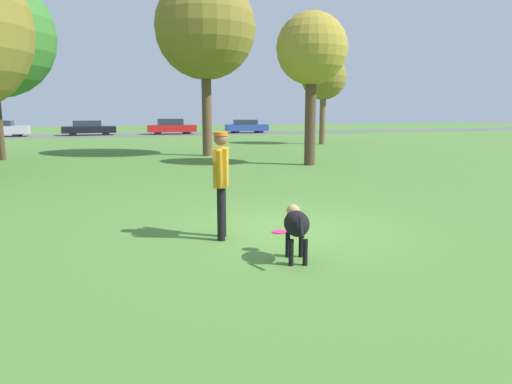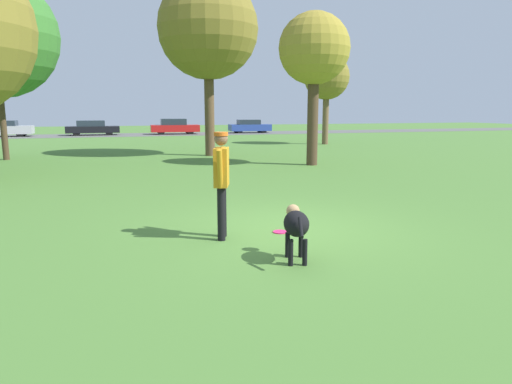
% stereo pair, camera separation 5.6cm
% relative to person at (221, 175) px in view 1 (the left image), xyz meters
% --- Properties ---
extents(ground_plane, '(120.00, 120.00, 0.00)m').
position_rel_person_xyz_m(ground_plane, '(1.20, 0.26, -1.07)').
color(ground_plane, '#4C7A33').
extents(far_road_strip, '(120.00, 6.00, 0.01)m').
position_rel_person_xyz_m(far_road_strip, '(1.20, 34.88, -1.07)').
color(far_road_strip, '#5B5B59').
rests_on(far_road_strip, ground_plane).
extents(person, '(0.36, 0.72, 1.79)m').
position_rel_person_xyz_m(person, '(0.00, 0.00, 0.00)').
color(person, black).
rests_on(person, ground_plane).
extents(dog, '(0.50, 1.02, 0.75)m').
position_rel_person_xyz_m(dog, '(0.72, -1.45, -0.54)').
color(dog, black).
rests_on(dog, ground_plane).
extents(frisbee, '(0.26, 0.26, 0.02)m').
position_rel_person_xyz_m(frisbee, '(1.06, 0.05, -1.06)').
color(frisbee, '#E52366').
rests_on(frisbee, ground_plane).
extents(tree_near_right, '(2.72, 2.72, 5.82)m').
position_rel_person_xyz_m(tree_near_right, '(5.92, 9.16, 3.30)').
color(tree_near_right, '#4C3826').
rests_on(tree_near_right, ground_plane).
extents(tree_mid_center, '(4.61, 4.61, 8.14)m').
position_rel_person_xyz_m(tree_mid_center, '(2.92, 14.17, 4.73)').
color(tree_mid_center, brown).
rests_on(tree_mid_center, ground_plane).
extents(tree_far_right, '(2.84, 2.84, 5.64)m').
position_rel_person_xyz_m(tree_far_right, '(11.55, 19.26, 3.09)').
color(tree_far_right, brown).
rests_on(tree_far_right, ground_plane).
extents(parked_car_black, '(4.47, 1.86, 1.28)m').
position_rel_person_xyz_m(parked_car_black, '(-2.91, 35.26, -0.44)').
color(parked_car_black, black).
rests_on(parked_car_black, ground_plane).
extents(parked_car_red, '(4.39, 1.96, 1.40)m').
position_rel_person_xyz_m(parked_car_red, '(4.17, 34.81, -0.39)').
color(parked_car_red, red).
rests_on(parked_car_red, ground_plane).
extents(parked_car_blue, '(4.01, 1.87, 1.27)m').
position_rel_person_xyz_m(parked_car_blue, '(11.39, 35.02, -0.45)').
color(parked_car_blue, '#284293').
rests_on(parked_car_blue, ground_plane).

